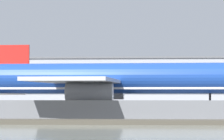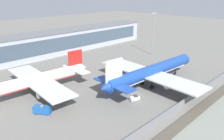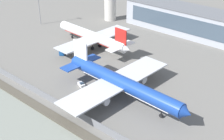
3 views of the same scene
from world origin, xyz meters
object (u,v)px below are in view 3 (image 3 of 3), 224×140
passenger_jet_white_red (93,37)px  baggage_tug (81,85)px  cargo_jet_blue (120,82)px  ops_van (63,51)px  apron_light_mast_apron_east (38,2)px

passenger_jet_white_red → baggage_tug: 34.95m
cargo_jet_blue → baggage_tug: size_ratio=14.42×
passenger_jet_white_red → ops_van: passenger_jet_white_red is taller
ops_van → apron_light_mast_apron_east: bearing=155.5°
baggage_tug → ops_van: ops_van is taller
cargo_jet_blue → ops_van: bearing=165.9°
cargo_jet_blue → baggage_tug: bearing=-164.7°
passenger_jet_white_red → cargo_jet_blue: bearing=-33.8°
apron_light_mast_apron_east → passenger_jet_white_red: bearing=-4.5°
cargo_jet_blue → baggage_tug: (-14.33, -3.92, -4.65)m
cargo_jet_blue → ops_van: 41.62m
baggage_tug → ops_van: 29.40m
passenger_jet_white_red → apron_light_mast_apron_east: size_ratio=2.08×
baggage_tug → ops_van: bearing=151.5°
cargo_jet_blue → ops_van: cargo_jet_blue is taller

